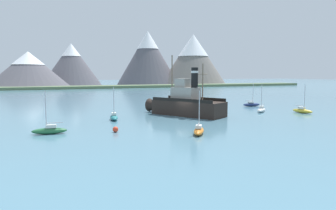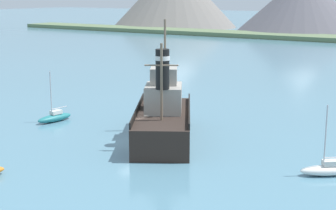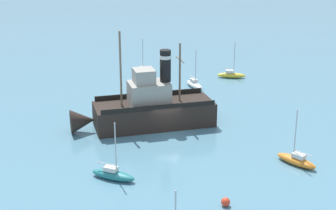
% 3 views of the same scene
% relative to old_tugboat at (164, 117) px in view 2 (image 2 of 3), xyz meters
% --- Properties ---
extents(ground_plane, '(600.00, 600.00, 0.00)m').
position_rel_old_tugboat_xyz_m(ground_plane, '(-1.16, -2.42, -1.83)').
color(ground_plane, teal).
extents(old_tugboat, '(10.27, 14.10, 9.90)m').
position_rel_old_tugboat_xyz_m(old_tugboat, '(0.00, 0.00, 0.00)').
color(old_tugboat, '#2D231E').
rests_on(old_tugboat, ground).
extents(sailboat_teal, '(1.60, 3.91, 4.90)m').
position_rel_old_tugboat_xyz_m(sailboat_teal, '(-12.03, -0.87, -1.40)').
color(sailboat_teal, '#23757A').
rests_on(sailboat_teal, ground).
extents(sailboat_white, '(3.66, 3.22, 4.90)m').
position_rel_old_tugboat_xyz_m(sailboat_white, '(14.39, -1.53, -1.40)').
color(sailboat_white, white).
rests_on(sailboat_white, ground).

